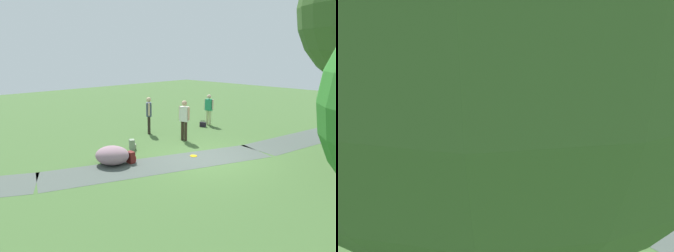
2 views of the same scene
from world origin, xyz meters
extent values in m
plane|color=#416431|center=(0.00, 0.00, 0.00)|extent=(48.00, 48.00, 0.00)
cube|color=#46504A|center=(1.68, -0.76, 0.00)|extent=(8.10, 4.32, 0.01)
cube|color=#46504A|center=(8.97, -4.00, 0.00)|extent=(7.86, 5.26, 0.01)
cylinder|color=brown|center=(-2.35, 4.28, 1.66)|extent=(0.40, 0.40, 3.33)
ellipsoid|color=gray|center=(2.90, -1.93, 0.32)|extent=(1.46, 1.51, 0.63)
cylinder|color=#32261A|center=(-1.08, -2.47, 0.42)|extent=(0.13, 0.13, 0.85)
cylinder|color=#32261A|center=(-1.12, -2.32, 0.42)|extent=(0.13, 0.13, 0.85)
cube|color=silver|center=(-1.10, -2.40, 1.16)|extent=(0.32, 0.41, 0.63)
cylinder|color=tan|center=(-1.04, -2.61, 1.20)|extent=(0.08, 0.08, 0.56)
cylinder|color=tan|center=(-1.15, -2.18, 1.20)|extent=(0.08, 0.08, 0.56)
sphere|color=tan|center=(-1.10, -2.40, 1.63)|extent=(0.23, 0.23, 0.23)
cylinder|color=black|center=(-0.83, -4.42, 0.42)|extent=(0.13, 0.13, 0.83)
cylinder|color=black|center=(-0.73, -4.30, 0.42)|extent=(0.13, 0.13, 0.83)
cube|color=#455064|center=(-0.78, -4.36, 1.15)|extent=(0.41, 0.43, 0.63)
cylinder|color=beige|center=(-0.92, -4.53, 1.18)|extent=(0.08, 0.08, 0.56)
cylinder|color=beige|center=(-0.65, -4.19, 1.18)|extent=(0.08, 0.08, 0.56)
sphere|color=beige|center=(-0.78, -4.36, 1.60)|extent=(0.23, 0.23, 0.23)
cube|color=maroon|center=(2.36, -1.62, 0.20)|extent=(0.21, 0.29, 0.40)
cube|color=maroon|center=(2.23, -1.61, 0.12)|extent=(0.07, 0.20, 0.18)
cube|color=gray|center=(1.36, -2.86, 0.20)|extent=(0.31, 0.34, 0.40)
cube|color=gray|center=(1.25, -2.80, 0.12)|extent=(0.15, 0.20, 0.18)
cylinder|color=#F1B70B|center=(0.24, -0.62, 0.01)|extent=(0.26, 0.26, 0.02)
camera|label=1|loc=(8.87, 7.15, 3.77)|focal=35.28mm
camera|label=2|loc=(-4.17, 7.10, 5.74)|focal=38.80mm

